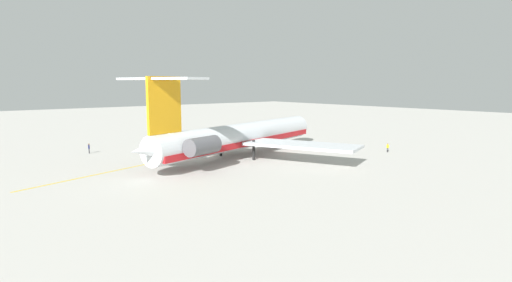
{
  "coord_description": "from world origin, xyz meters",
  "views": [
    {
      "loc": [
        38.42,
        62.93,
        12.7
      ],
      "look_at": [
        -5.05,
        9.7,
        3.21
      ],
      "focal_mm": 29.23,
      "sensor_mm": 36.0,
      "label": 1
    }
  ],
  "objects_px": {
    "ground_crew_near_nose": "(89,147)",
    "ground_crew_portside": "(388,147)",
    "main_jetliner": "(237,136)",
    "ground_crew_near_tail": "(222,132)",
    "safety_cone_nose": "(246,135)"
  },
  "relations": [
    {
      "from": "ground_crew_near_nose",
      "to": "ground_crew_near_tail",
      "type": "relative_size",
      "value": 1.04
    },
    {
      "from": "ground_crew_near_nose",
      "to": "ground_crew_near_tail",
      "type": "xyz_separation_m",
      "value": [
        -33.16,
        -5.3,
        -0.05
      ]
    },
    {
      "from": "ground_crew_near_tail",
      "to": "safety_cone_nose",
      "type": "height_order",
      "value": "ground_crew_near_tail"
    },
    {
      "from": "main_jetliner",
      "to": "ground_crew_near_nose",
      "type": "distance_m",
      "value": 27.86
    },
    {
      "from": "main_jetliner",
      "to": "ground_crew_portside",
      "type": "distance_m",
      "value": 28.55
    },
    {
      "from": "main_jetliner",
      "to": "ground_crew_near_tail",
      "type": "height_order",
      "value": "main_jetliner"
    },
    {
      "from": "ground_crew_near_nose",
      "to": "ground_crew_portside",
      "type": "distance_m",
      "value": 55.18
    },
    {
      "from": "ground_crew_portside",
      "to": "ground_crew_near_tail",
      "type": "bearing_deg",
      "value": -96.16
    },
    {
      "from": "ground_crew_near_nose",
      "to": "ground_crew_near_tail",
      "type": "height_order",
      "value": "ground_crew_near_nose"
    },
    {
      "from": "ground_crew_near_tail",
      "to": "safety_cone_nose",
      "type": "bearing_deg",
      "value": -178.71
    },
    {
      "from": "ground_crew_near_nose",
      "to": "ground_crew_portside",
      "type": "xyz_separation_m",
      "value": [
        -43.53,
        33.91,
        -0.08
      ]
    },
    {
      "from": "main_jetliner",
      "to": "ground_crew_portside",
      "type": "bearing_deg",
      "value": -44.05
    },
    {
      "from": "ground_crew_near_nose",
      "to": "ground_crew_portside",
      "type": "height_order",
      "value": "ground_crew_near_nose"
    },
    {
      "from": "ground_crew_near_tail",
      "to": "ground_crew_portside",
      "type": "height_order",
      "value": "ground_crew_near_tail"
    },
    {
      "from": "main_jetliner",
      "to": "ground_crew_near_nose",
      "type": "bearing_deg",
      "value": 114.45
    }
  ]
}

